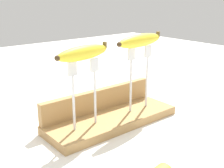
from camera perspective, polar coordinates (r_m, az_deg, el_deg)
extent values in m
plane|color=silver|center=(0.89, 0.00, -7.72)|extent=(3.00, 3.00, 0.00)
cube|color=#A87F4C|center=(0.89, 0.00, -6.97)|extent=(0.41, 0.15, 0.03)
cube|color=#A87F4C|center=(0.91, -2.49, -3.05)|extent=(0.41, 0.02, 0.07)
cylinder|color=silver|center=(0.77, -7.50, -3.79)|extent=(0.01, 0.01, 0.15)
cube|color=silver|center=(0.74, -7.78, 2.93)|extent=(0.03, 0.01, 0.04)
cylinder|color=silver|center=(0.81, -3.33, -2.69)|extent=(0.01, 0.01, 0.15)
cube|color=silver|center=(0.78, -3.45, 3.77)|extent=(0.03, 0.01, 0.04)
cylinder|color=silver|center=(0.89, 3.69, -0.45)|extent=(0.01, 0.01, 0.16)
cube|color=silver|center=(0.86, 3.81, 5.82)|extent=(0.03, 0.01, 0.04)
cylinder|color=silver|center=(0.93, 6.80, 0.38)|extent=(0.01, 0.01, 0.16)
cube|color=silver|center=(0.91, 7.02, 6.35)|extent=(0.03, 0.01, 0.04)
ellipsoid|color=yellow|center=(0.75, -5.64, 6.09)|extent=(0.18, 0.07, 0.04)
cylinder|color=brown|center=(0.81, -1.43, 7.62)|extent=(0.01, 0.01, 0.02)
sphere|color=#3F2D19|center=(0.70, -10.64, 4.98)|extent=(0.01, 0.01, 0.01)
ellipsoid|color=yellow|center=(0.88, 5.53, 8.47)|extent=(0.20, 0.06, 0.04)
cylinder|color=brown|center=(0.95, 8.97, 9.58)|extent=(0.01, 0.01, 0.02)
sphere|color=#3F2D19|center=(0.81, 1.41, 7.73)|extent=(0.01, 0.01, 0.01)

